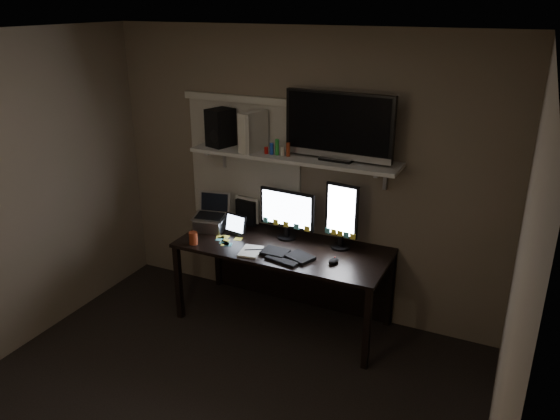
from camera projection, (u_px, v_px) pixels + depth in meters
The scene contains 20 objects.
ceiling at pixel (166, 39), 2.78m from camera, with size 3.60×3.60×0.00m, color silver.
back_wall at pixel (301, 176), 4.75m from camera, with size 3.60×3.60×0.00m, color #675C4A.
right_wall at pixel (507, 333), 2.52m from camera, with size 3.60×3.60×0.00m, color #675C4A.
window_blinds at pixel (244, 163), 4.94m from camera, with size 1.10×0.02×1.10m, color beige.
desk at pixel (289, 259), 4.79m from camera, with size 1.80×0.75×0.73m.
wall_shelf at pixel (293, 157), 4.53m from camera, with size 1.80×0.35×0.03m, color #BABAB5.
monitor_landscape at pixel (287, 214), 4.70m from camera, with size 0.51×0.05×0.45m, color black.
monitor_portrait at pixel (342, 216), 4.49m from camera, with size 0.29×0.05×0.57m, color black.
keyboard at pixel (287, 255), 4.44m from camera, with size 0.44×0.17×0.03m, color black.
mouse at pixel (334, 261), 4.32m from camera, with size 0.07×0.11×0.04m, color black.
notepad at pixel (251, 251), 4.52m from camera, with size 0.16×0.23×0.01m, color silver.
tablet at pixel (236, 224), 4.82m from camera, with size 0.22×0.09×0.19m, color black.
file_sorter at pixel (247, 211), 5.04m from camera, with size 0.20×0.09×0.25m, color black.
laptop at pixel (210, 213), 4.89m from camera, with size 0.29×0.23×0.32m, color #A5A6AA.
cup at pixel (193, 238), 4.65m from camera, with size 0.07×0.07×0.11m, color maroon.
sticky_notes at pixel (224, 239), 4.77m from camera, with size 0.29×0.21×0.00m, color #FDEC44, non-canonical shape.
tv at pixel (339, 127), 4.29m from camera, with size 0.90×0.16×0.54m, color black.
game_console at pixel (253, 131), 4.59m from camera, with size 0.09×0.28×0.33m, color beige.
speaker at pixel (221, 128), 4.75m from camera, with size 0.18×0.22×0.33m, color black.
bottles at pixel (277, 147), 4.49m from camera, with size 0.21×0.05×0.13m, color #A50F0C, non-canonical shape.
Camera 1 is at (1.76, -2.39, 2.69)m, focal length 35.00 mm.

